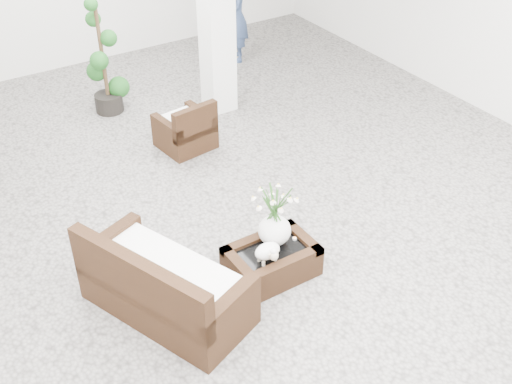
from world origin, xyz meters
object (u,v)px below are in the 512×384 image
coffee_table (271,262)px  topiary (102,57)px  armchair (184,124)px  loveseat (166,276)px

coffee_table → topiary: bearing=90.7°
armchair → coffee_table: bearing=73.7°
loveseat → topiary: bearing=-35.9°
loveseat → topiary: size_ratio=0.96×
armchair → loveseat: loveseat is taller
loveseat → topiary: topiary is taller
topiary → armchair: bearing=-72.3°
armchair → topiary: 1.68m
coffee_table → topiary: (-0.05, 4.29, 0.70)m
topiary → loveseat: bearing=-104.5°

